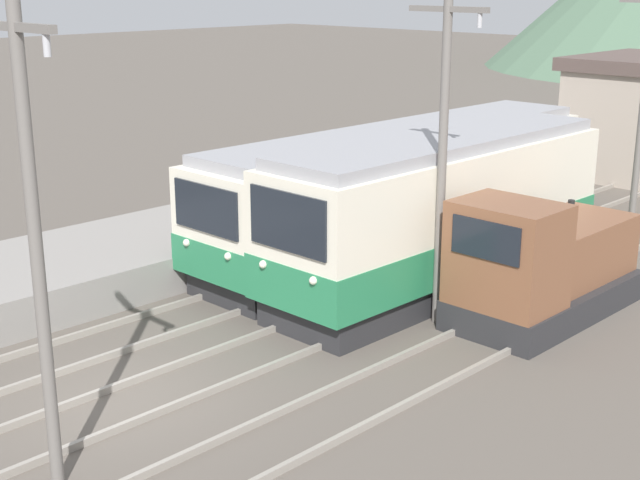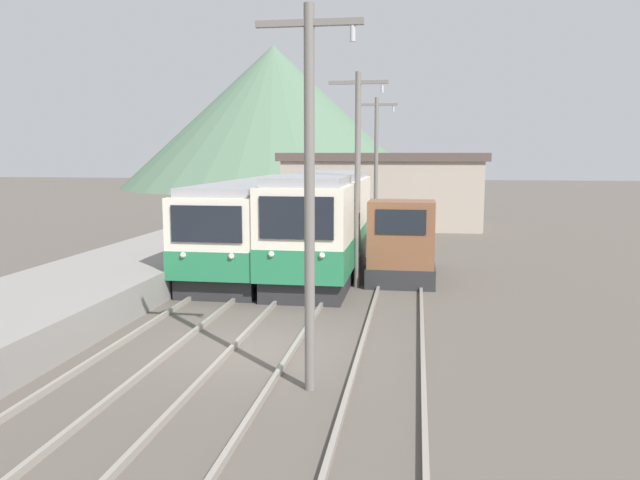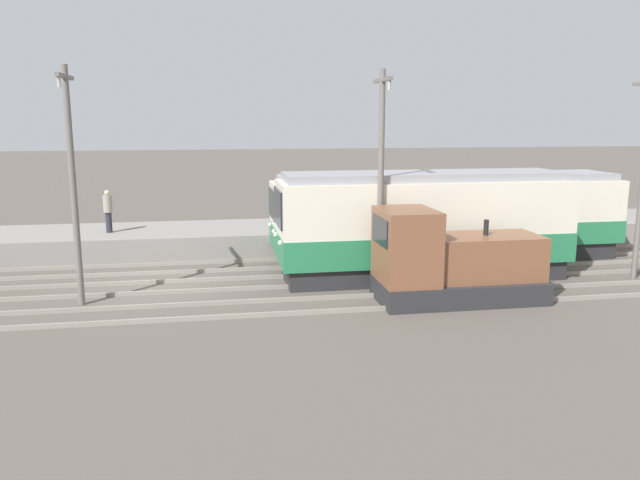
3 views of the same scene
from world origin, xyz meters
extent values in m
plane|color=#564F47|center=(0.00, 0.00, 0.00)|extent=(200.00, 200.00, 0.00)
cube|color=gray|center=(-3.32, 0.00, 0.07)|extent=(0.10, 60.00, 0.14)
cube|color=gray|center=(-1.88, 0.00, 0.07)|extent=(0.10, 60.00, 0.14)
cube|color=gray|center=(-0.52, 0.00, 0.07)|extent=(0.10, 60.00, 0.14)
cube|color=gray|center=(0.92, 0.00, 0.07)|extent=(0.10, 60.00, 0.14)
cube|color=gray|center=(2.48, 0.00, 0.07)|extent=(0.10, 60.00, 0.14)
cube|color=gray|center=(3.92, 0.00, 0.07)|extent=(0.10, 60.00, 0.14)
cube|color=#28282B|center=(-2.60, 11.42, 0.35)|extent=(2.58, 13.86, 0.70)
cube|color=silver|center=(-2.60, 11.42, 1.98)|extent=(2.80, 14.44, 2.56)
cube|color=#267A4C|center=(-2.60, 11.42, 1.16)|extent=(2.84, 14.48, 0.92)
cube|color=black|center=(-2.60, 4.18, 2.50)|extent=(2.24, 0.06, 1.13)
sphere|color=silver|center=(-3.37, 4.17, 1.52)|extent=(0.18, 0.18, 0.18)
sphere|color=silver|center=(-1.83, 4.17, 1.52)|extent=(0.18, 0.18, 0.18)
cube|color=#939399|center=(-2.60, 11.42, 3.40)|extent=(2.46, 13.86, 0.28)
cube|color=#28282B|center=(0.20, 9.41, 0.35)|extent=(2.58, 10.10, 0.70)
cube|color=silver|center=(0.20, 9.41, 2.15)|extent=(2.80, 10.52, 2.90)
cube|color=#267A4C|center=(0.20, 9.41, 1.22)|extent=(2.84, 10.56, 1.04)
cube|color=black|center=(0.20, 4.12, 2.73)|extent=(2.24, 0.06, 1.28)
sphere|color=silver|center=(-0.57, 4.11, 1.63)|extent=(0.18, 0.18, 0.18)
sphere|color=silver|center=(0.97, 4.11, 1.63)|extent=(0.18, 0.18, 0.18)
cube|color=#939399|center=(0.20, 9.41, 3.74)|extent=(2.46, 10.10, 0.28)
cube|color=#28282B|center=(3.20, 9.62, 0.35)|extent=(2.40, 5.28, 0.70)
cube|color=brown|center=(3.20, 7.82, 1.85)|extent=(2.28, 1.69, 2.30)
cube|color=black|center=(3.20, 6.96, 2.36)|extent=(1.68, 0.04, 0.83)
cube|color=brown|center=(3.20, 10.46, 1.40)|extent=(1.92, 3.49, 1.40)
cylinder|color=black|center=(3.20, 10.46, 2.35)|extent=(0.16, 0.16, 0.50)
cylinder|color=slate|center=(1.70, -2.27, 3.66)|extent=(0.20, 0.20, 7.33)
cube|color=slate|center=(1.70, -2.27, 6.98)|extent=(2.00, 0.12, 0.12)
cylinder|color=#B2B2B7|center=(2.50, -2.27, 6.78)|extent=(0.10, 0.10, 0.30)
cylinder|color=slate|center=(1.70, 7.37, 3.66)|extent=(0.20, 0.20, 7.33)
cube|color=slate|center=(1.70, 7.37, 6.98)|extent=(2.00, 0.12, 0.12)
cylinder|color=#B2B2B7|center=(2.50, 7.37, 6.78)|extent=(0.10, 0.10, 0.30)
camera|label=1|loc=(13.19, -8.14, 7.61)|focal=50.00mm
camera|label=2|loc=(3.70, -13.89, 4.61)|focal=35.00mm
camera|label=3|loc=(21.58, 1.88, 5.75)|focal=35.00mm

